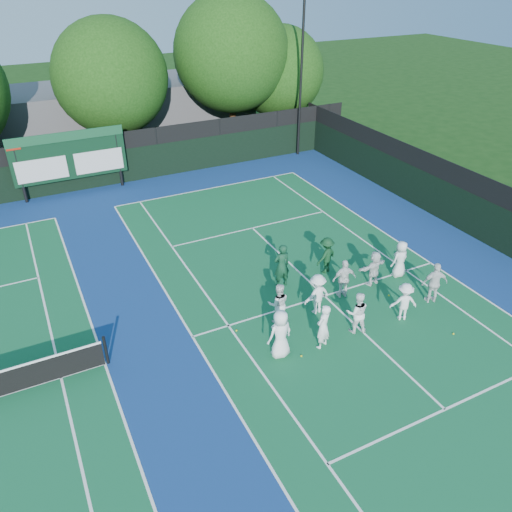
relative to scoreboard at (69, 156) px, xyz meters
name	(u,v)px	position (x,y,z in m)	size (l,w,h in m)	color
ground	(339,310)	(7.01, -15.59, -2.19)	(120.00, 120.00, 0.00)	#13350E
court_apron	(178,341)	(1.01, -14.59, -2.19)	(34.00, 32.00, 0.01)	navy
near_court	(324,296)	(7.01, -14.59, -2.18)	(11.05, 23.85, 0.01)	#125931
back_fence	(89,165)	(1.01, 0.41, -0.83)	(34.00, 0.08, 3.00)	black
divider_fence_right	(496,219)	(16.01, -14.59, -0.83)	(0.08, 32.00, 3.00)	black
scoreboard	(69,156)	(0.00, 0.00, 0.00)	(6.00, 0.21, 3.55)	black
clubhouse	(124,112)	(5.01, 8.41, -0.19)	(18.00, 6.00, 4.00)	#525257
light_pole_right	(302,55)	(14.51, 0.11, 4.11)	(1.20, 0.30, 10.12)	black
tree_c	(113,80)	(3.72, 3.99, 2.92)	(6.81, 6.81, 8.70)	black
tree_d	(233,56)	(11.62, 3.99, 3.70)	(7.50, 7.50, 9.84)	black
tree_e	(281,74)	(15.23, 3.99, 2.29)	(6.14, 6.14, 7.71)	black
tennis_ball_0	(301,356)	(4.41, -17.16, -2.16)	(0.07, 0.07, 0.07)	yellow
tennis_ball_2	(453,334)	(9.79, -18.57, -2.16)	(0.07, 0.07, 0.07)	yellow
tennis_ball_3	(236,331)	(3.03, -14.99, -2.16)	(0.07, 0.07, 0.07)	yellow
tennis_ball_5	(389,295)	(9.27, -15.71, -2.16)	(0.07, 0.07, 0.07)	yellow
player_front_0	(280,334)	(3.82, -16.75, -1.29)	(0.88, 0.57, 1.79)	white
player_front_1	(323,327)	(5.30, -17.01, -1.34)	(0.62, 0.41, 1.70)	white
player_front_2	(357,313)	(6.81, -16.84, -1.39)	(0.78, 0.61, 1.61)	white
player_front_3	(404,302)	(8.75, -17.03, -1.44)	(0.97, 0.56, 1.51)	white
player_front_4	(435,283)	(10.49, -16.70, -1.34)	(1.00, 0.41, 1.70)	silver
player_back_0	(278,304)	(4.61, -15.16, -1.39)	(0.78, 0.61, 1.61)	silver
player_back_1	(317,294)	(6.17, -15.29, -1.38)	(1.05, 0.60, 1.62)	white
player_back_2	(344,279)	(7.64, -14.89, -1.38)	(0.95, 0.40, 1.63)	silver
player_back_3	(374,268)	(9.22, -14.70, -1.45)	(1.38, 0.44, 1.49)	silver
player_back_4	(400,259)	(10.55, -14.70, -1.39)	(0.78, 0.51, 1.60)	white
coach_left	(282,266)	(5.85, -13.17, -1.25)	(0.69, 0.45, 1.88)	#0F3A23
coach_right	(326,255)	(8.02, -13.10, -1.39)	(1.04, 0.60, 1.60)	#0F371B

